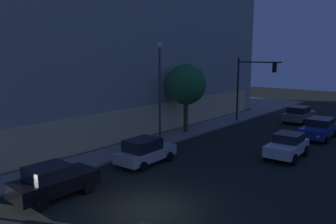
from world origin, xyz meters
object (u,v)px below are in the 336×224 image
Objects in this scene: traffic_light_far_corner at (251,80)px; car_black at (53,181)px; car_white at (287,145)px; car_silver at (145,151)px; car_grey at (299,114)px; street_lamp_sidewalk at (160,81)px; car_blue at (319,128)px; sidewalk_tree at (186,85)px; modern_building at (72,25)px.

car_black is at bearing -177.60° from traffic_light_far_corner.
car_silver is at bearing 138.05° from car_white.
car_black is 6.51m from car_silver.
car_white is at bearing -164.55° from car_grey.
street_lamp_sidewalk is 1.85× the size of car_white.
car_black is at bearing -166.78° from street_lamp_sidewalk.
car_silver is 15.56m from car_blue.
car_blue is (-1.86, -7.27, -3.64)m from traffic_light_far_corner.
street_lamp_sidewalk is at bearing 29.83° from car_silver.
sidewalk_tree reaches higher than car_black.
car_black is at bearing -167.78° from sidewalk_tree.
car_grey is (19.97, -2.87, 0.02)m from car_silver.
street_lamp_sidewalk is at bearing 138.81° from car_blue.
sidewalk_tree is 1.45× the size of car_black.
street_lamp_sidewalk is (-11.93, 1.54, 0.48)m from traffic_light_far_corner.
sidewalk_tree is at bearing -83.99° from modern_building.
car_silver is at bearing 171.81° from car_grey.
car_blue is 1.08× the size of car_grey.
modern_building is 7.80× the size of car_grey.
modern_building is 5.37× the size of traffic_light_far_corner.
traffic_light_far_corner is 1.45× the size of car_grey.
car_blue is 6.84m from car_grey.
sidewalk_tree is 1.24× the size of car_blue.
modern_building is 25.84m from car_grey.
car_white is 0.92× the size of car_grey.
car_blue is at bearing -148.20° from car_grey.
street_lamp_sidewalk reaches higher than car_black.
sidewalk_tree is (4.25, 0.73, -0.63)m from street_lamp_sidewalk.
car_blue is at bearing -17.03° from car_black.
traffic_light_far_corner is 6.51m from car_grey.
car_white is at bearing -70.70° from street_lamp_sidewalk.
car_black is (-10.58, -2.49, -4.14)m from street_lamp_sidewalk.
modern_building is at bearing 68.57° from car_silver.
modern_building reaches higher than car_blue.
car_black is at bearing 162.97° from car_blue.
modern_building is 8.43× the size of car_black.
traffic_light_far_corner reaches higher than car_grey.
sidewalk_tree reaches higher than car_blue.
car_white is at bearing -24.66° from car_black.
sidewalk_tree is at bearing 82.86° from car_white.
traffic_light_far_corner is at bearing -16.49° from sidewalk_tree.
street_lamp_sidewalk is at bearing 13.22° from car_black.
car_silver is (-6.82, -17.38, -9.22)m from modern_building.
car_blue reaches higher than car_silver.
car_silver is 1.03× the size of car_white.
street_lamp_sidewalk reaches higher than car_grey.
modern_building reaches higher than car_white.
street_lamp_sidewalk is 4.36m from sidewalk_tree.
modern_building is 25.52m from car_white.
street_lamp_sidewalk reaches higher than car_white.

